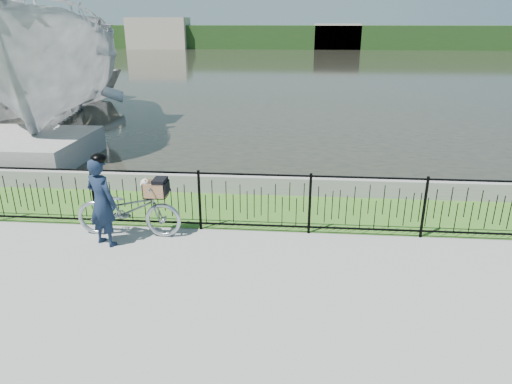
{
  "coord_description": "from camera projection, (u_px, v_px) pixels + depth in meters",
  "views": [
    {
      "loc": [
        0.68,
        -6.01,
        3.66
      ],
      "look_at": [
        0.08,
        1.0,
        1.0
      ],
      "focal_mm": 32.0,
      "sensor_mm": 36.0,
      "label": 1
    }
  ],
  "objects": [
    {
      "name": "ground",
      "position": [
        245.0,
        276.0,
        6.95
      ],
      "size": [
        120.0,
        120.0,
        0.0
      ],
      "primitive_type": "plane",
      "color": "gray",
      "rests_on": "ground"
    },
    {
      "name": "grass_strip",
      "position": [
        258.0,
        210.0,
        9.37
      ],
      "size": [
        60.0,
        2.0,
        0.01
      ],
      "primitive_type": "cube",
      "color": "#3A6920",
      "rests_on": "ground"
    },
    {
      "name": "water",
      "position": [
        288.0,
        67.0,
        37.71
      ],
      "size": [
        120.0,
        120.0,
        0.0
      ],
      "primitive_type": "plane",
      "color": "#27271E",
      "rests_on": "ground"
    },
    {
      "name": "quay_wall",
      "position": [
        262.0,
        184.0,
        10.23
      ],
      "size": [
        60.0,
        0.3,
        0.4
      ],
      "primitive_type": "cube",
      "color": "gray",
      "rests_on": "ground"
    },
    {
      "name": "fence",
      "position": [
        254.0,
        202.0,
        8.24
      ],
      "size": [
        14.0,
        0.06,
        1.15
      ],
      "primitive_type": null,
      "color": "black",
      "rests_on": "ground"
    },
    {
      "name": "far_treeline",
      "position": [
        292.0,
        37.0,
        62.35
      ],
      "size": [
        120.0,
        6.0,
        3.0
      ],
      "primitive_type": "cube",
      "color": "#214018",
      "rests_on": "ground"
    },
    {
      "name": "far_building_left",
      "position": [
        159.0,
        33.0,
        61.73
      ],
      "size": [
        8.0,
        4.0,
        4.0
      ],
      "primitive_type": "cube",
      "color": "#AB9C89",
      "rests_on": "ground"
    },
    {
      "name": "far_building_right",
      "position": [
        337.0,
        37.0,
        60.44
      ],
      "size": [
        6.0,
        3.0,
        3.2
      ],
      "primitive_type": "cube",
      "color": "#AB9C89",
      "rests_on": "ground"
    },
    {
      "name": "bicycle_rig",
      "position": [
        129.0,
        209.0,
        8.11
      ],
      "size": [
        1.89,
        0.66,
        1.12
      ],
      "color": "#A7ABB3",
      "rests_on": "ground"
    },
    {
      "name": "cyclist",
      "position": [
        101.0,
        200.0,
        7.68
      ],
      "size": [
        0.68,
        0.58,
        1.64
      ],
      "color": "#131E34",
      "rests_on": "ground"
    },
    {
      "name": "boat_near",
      "position": [
        56.0,
        65.0,
        15.49
      ],
      "size": [
        7.17,
        11.84,
        6.09
      ],
      "color": "#BBBBBA",
      "rests_on": "water"
    }
  ]
}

